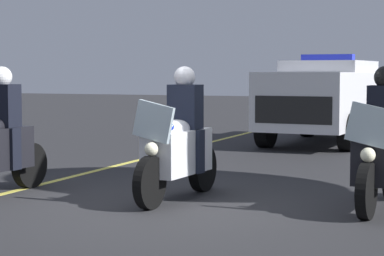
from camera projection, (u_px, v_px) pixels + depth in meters
ground_plane at (169, 204)px, 9.21m from camera, size 80.00×80.00×0.00m
lane_stripe_center at (8, 192)px, 10.11m from camera, size 48.00×0.12×0.01m
police_motorcycle_lead_right at (178, 146)px, 9.53m from camera, size 2.14×0.61×1.72m
police_motorcycle_trailing at (381, 151)px, 8.91m from camera, size 2.14×0.61×1.72m
police_suv at (326, 97)px, 17.10m from camera, size 5.01×2.33×2.05m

